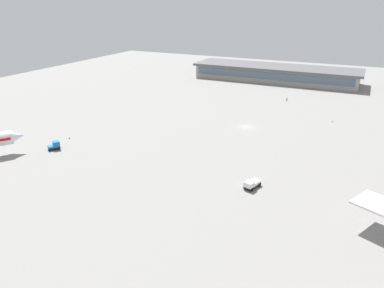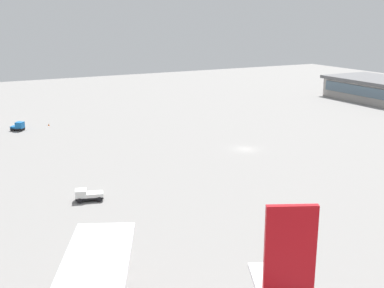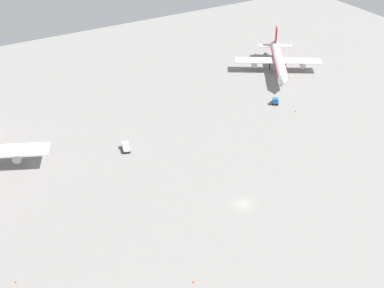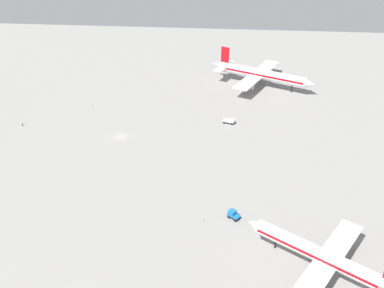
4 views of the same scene
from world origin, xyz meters
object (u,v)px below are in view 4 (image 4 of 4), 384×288
at_px(safety_cone_mid_apron, 204,221).
at_px(safety_cone_far_side, 92,105).
at_px(airplane_at_gate, 323,256).
at_px(ground_crew_worker, 22,124).
at_px(safety_cone_near_gate, 150,77).
at_px(airplane_taxiing, 261,74).
at_px(pushback_tractor, 229,121).
at_px(baggage_tug, 233,214).

relative_size(safety_cone_mid_apron, safety_cone_far_side, 1.00).
xyz_separation_m(airplane_at_gate, ground_crew_worker, (-65.02, -102.62, -3.67)).
bearing_deg(safety_cone_mid_apron, ground_crew_worker, -124.17).
xyz_separation_m(safety_cone_near_gate, safety_cone_far_side, (32.71, -19.18, 0.00)).
distance_m(safety_cone_mid_apron, safety_cone_far_side, 86.85).
distance_m(ground_crew_worker, safety_cone_near_gate, 66.84).
height_order(airplane_taxiing, pushback_tractor, airplane_taxiing).
height_order(baggage_tug, safety_cone_mid_apron, baggage_tug).
height_order(airplane_at_gate, pushback_tractor, airplane_at_gate).
bearing_deg(pushback_tractor, safety_cone_mid_apron, -79.38).
height_order(airplane_at_gate, safety_cone_near_gate, airplane_at_gate).
bearing_deg(safety_cone_mid_apron, airplane_at_gate, 62.48).
relative_size(pushback_tractor, safety_cone_mid_apron, 7.93).
relative_size(ground_crew_worker, safety_cone_far_side, 2.78).
bearing_deg(pushback_tractor, baggage_tug, -71.45).
relative_size(pushback_tractor, ground_crew_worker, 2.85).
bearing_deg(safety_cone_far_side, ground_crew_worker, -47.11).
bearing_deg(safety_cone_far_side, airplane_at_gate, 43.53).
bearing_deg(airplane_taxiing, airplane_at_gate, -60.20).
height_order(airplane_taxiing, safety_cone_near_gate, airplane_taxiing).
height_order(airplane_taxiing, baggage_tug, airplane_taxiing).
xyz_separation_m(ground_crew_worker, safety_cone_mid_apron, (49.73, 73.27, -0.55)).
relative_size(airplane_taxiing, safety_cone_mid_apron, 78.19).
bearing_deg(airplane_at_gate, safety_cone_mid_apron, 5.03).
bearing_deg(airplane_at_gate, baggage_tug, -7.17).
height_order(baggage_tug, safety_cone_far_side, baggage_tug).
bearing_deg(safety_cone_far_side, safety_cone_mid_apron, 36.42).
distance_m(baggage_tug, ground_crew_worker, 94.14).
distance_m(ground_crew_worker, safety_cone_far_side, 29.63).
xyz_separation_m(safety_cone_mid_apron, safety_cone_far_side, (-69.89, -51.56, 0.00)).
relative_size(pushback_tractor, baggage_tug, 1.27).
relative_size(baggage_tug, safety_cone_far_side, 6.25).
bearing_deg(pushback_tractor, airplane_taxiing, 87.54).
bearing_deg(safety_cone_mid_apron, safety_cone_far_side, -143.58).
bearing_deg(airplane_at_gate, safety_cone_near_gate, -29.80).
xyz_separation_m(baggage_tug, ground_crew_worker, (-47.36, -81.36, -0.31)).
distance_m(baggage_tug, safety_cone_near_gate, 108.09).
xyz_separation_m(airplane_taxiing, baggage_tug, (95.40, -11.49, -4.37)).
distance_m(airplane_taxiing, ground_crew_worker, 104.65).
xyz_separation_m(pushback_tractor, safety_cone_near_gate, (-43.71, -38.54, -0.67)).
distance_m(pushback_tractor, baggage_tug, 56.55).
relative_size(pushback_tractor, safety_cone_far_side, 7.93).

